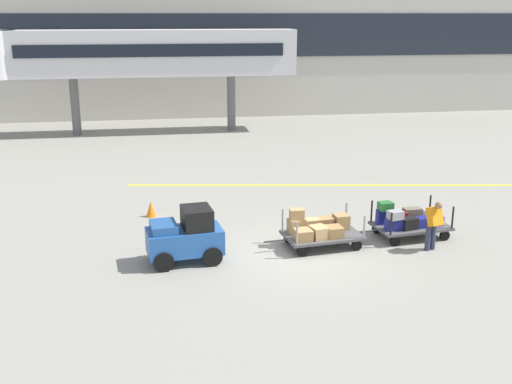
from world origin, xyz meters
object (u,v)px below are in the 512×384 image
object	(u,v)px
baggage_cart_middle	(408,221)
baggage_tug	(186,237)
safety_cone_near	(151,209)
baggage_cart_lead	(319,230)
baggage_handler	(434,223)

from	to	relation	value
baggage_cart_middle	baggage_tug	bearing A→B (deg)	-172.79
safety_cone_near	baggage_cart_lead	bearing A→B (deg)	-36.35
safety_cone_near	baggage_handler	bearing A→B (deg)	-28.98
baggage_tug	baggage_cart_middle	distance (m)	7.08
baggage_tug	baggage_handler	distance (m)	7.28
baggage_cart_lead	safety_cone_near	bearing A→B (deg)	143.65
baggage_tug	baggage_cart_lead	bearing A→B (deg)	7.61
baggage_tug	baggage_cart_lead	distance (m)	4.07
baggage_cart_lead	safety_cone_near	size ratio (longest dim) A/B	5.57
baggage_tug	baggage_handler	world-z (taller)	baggage_tug
baggage_cart_middle	baggage_cart_lead	bearing A→B (deg)	-173.33
baggage_cart_lead	baggage_handler	bearing A→B (deg)	-15.19
baggage_cart_lead	safety_cone_near	world-z (taller)	baggage_cart_lead
safety_cone_near	baggage_tug	bearing A→B (deg)	-76.71
baggage_cart_middle	baggage_handler	xyz separation A→B (m)	(0.26, -1.23, 0.33)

